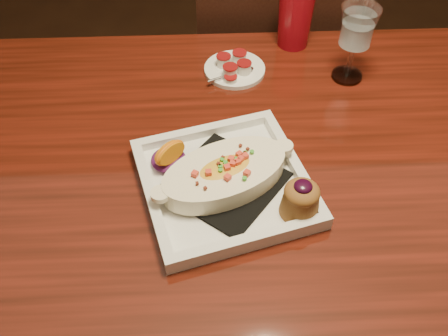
{
  "coord_description": "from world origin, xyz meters",
  "views": [
    {
      "loc": [
        -0.18,
        -0.62,
        1.44
      ],
      "look_at": [
        -0.15,
        -0.02,
        0.77
      ],
      "focal_mm": 40.0,
      "sensor_mm": 36.0,
      "label": 1
    }
  ],
  "objects_px": {
    "table": "(300,199)",
    "goblet": "(357,31)",
    "chair_far": "(265,69)",
    "red_tumbler": "(295,17)",
    "saucer": "(234,68)",
    "plate": "(231,180)"
  },
  "relations": [
    {
      "from": "chair_far",
      "to": "goblet",
      "type": "bearing_deg",
      "value": 109.93
    },
    {
      "from": "plate",
      "to": "chair_far",
      "type": "bearing_deg",
      "value": 62.51
    },
    {
      "from": "plate",
      "to": "goblet",
      "type": "height_order",
      "value": "goblet"
    },
    {
      "from": "chair_far",
      "to": "table",
      "type": "bearing_deg",
      "value": 90.0
    },
    {
      "from": "table",
      "to": "saucer",
      "type": "relative_size",
      "value": 10.94
    },
    {
      "from": "plate",
      "to": "saucer",
      "type": "height_order",
      "value": "plate"
    },
    {
      "from": "red_tumbler",
      "to": "table",
      "type": "bearing_deg",
      "value": -94.09
    },
    {
      "from": "chair_far",
      "to": "plate",
      "type": "bearing_deg",
      "value": 78.07
    },
    {
      "from": "plate",
      "to": "saucer",
      "type": "bearing_deg",
      "value": 70.08
    },
    {
      "from": "table",
      "to": "red_tumbler",
      "type": "relative_size",
      "value": 10.68
    },
    {
      "from": "chair_far",
      "to": "red_tumbler",
      "type": "height_order",
      "value": "chair_far"
    },
    {
      "from": "plate",
      "to": "saucer",
      "type": "distance_m",
      "value": 0.35
    },
    {
      "from": "goblet",
      "to": "saucer",
      "type": "bearing_deg",
      "value": 173.38
    },
    {
      "from": "chair_far",
      "to": "plate",
      "type": "relative_size",
      "value": 2.67
    },
    {
      "from": "red_tumbler",
      "to": "goblet",
      "type": "bearing_deg",
      "value": -52.52
    },
    {
      "from": "saucer",
      "to": "red_tumbler",
      "type": "relative_size",
      "value": 0.98
    },
    {
      "from": "saucer",
      "to": "red_tumbler",
      "type": "xyz_separation_m",
      "value": [
        0.15,
        0.11,
        0.06
      ]
    },
    {
      "from": "table",
      "to": "goblet",
      "type": "xyz_separation_m",
      "value": [
        0.13,
        0.26,
        0.21
      ]
    },
    {
      "from": "table",
      "to": "chair_far",
      "type": "relative_size",
      "value": 1.61
    },
    {
      "from": "chair_far",
      "to": "red_tumbler",
      "type": "bearing_deg",
      "value": 97.1
    },
    {
      "from": "table",
      "to": "red_tumbler",
      "type": "height_order",
      "value": "red_tumbler"
    },
    {
      "from": "goblet",
      "to": "plate",
      "type": "bearing_deg",
      "value": -131.19
    }
  ]
}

